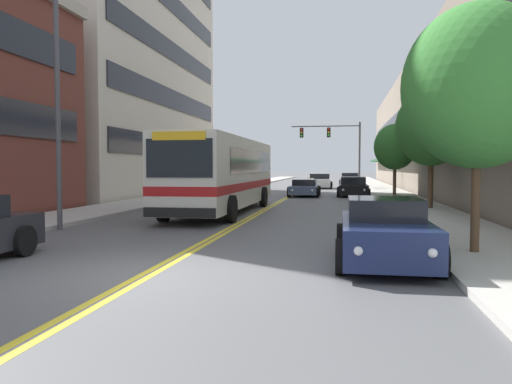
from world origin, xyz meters
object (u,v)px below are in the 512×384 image
traffic_signal_mast (335,141)px  car_black_parked_right_mid (353,187)px  car_silver_parked_right_far (350,180)px  street_tree_right_mid (431,127)px  city_bus (224,171)px  street_lamp_left_near (66,66)px  street_tree_right_near (478,87)px  car_navy_parked_right_foreground (384,233)px  car_champagne_moving_lead (317,179)px  car_slate_blue_moving_second (304,188)px  fire_hydrant (409,208)px  street_tree_right_far (395,147)px  car_white_moving_third (322,182)px  car_beige_parked_left_mid (231,186)px  car_red_parked_left_far (248,184)px

traffic_signal_mast → car_black_parked_right_mid: bearing=-83.9°
car_silver_parked_right_far → street_tree_right_mid: street_tree_right_mid is taller
city_bus → street_lamp_left_near: (-3.36, -7.15, 3.36)m
car_black_parked_right_mid → street_tree_right_near: street_tree_right_near is taller
car_navy_parked_right_foreground → street_tree_right_near: street_tree_right_near is taller
car_navy_parked_right_foreground → car_champagne_moving_lead: 47.86m
car_slate_blue_moving_second → fire_hydrant: bearing=-72.7°
city_bus → car_silver_parked_right_far: size_ratio=2.62×
car_slate_blue_moving_second → street_tree_right_near: size_ratio=0.76×
car_navy_parked_right_foreground → street_tree_right_far: bearing=83.7°
car_silver_parked_right_far → car_white_moving_third: car_silver_parked_right_far is taller
traffic_signal_mast → street_tree_right_mid: traffic_signal_mast is taller
car_beige_parked_left_mid → car_champagne_moving_lead: (5.07, 23.05, -0.02)m
car_silver_parked_right_far → traffic_signal_mast: 6.05m
street_lamp_left_near → fire_hydrant: street_lamp_left_near is taller
car_silver_parked_right_far → car_slate_blue_moving_second: (-3.36, -18.05, -0.10)m
city_bus → traffic_signal_mast: traffic_signal_mast is taller
traffic_signal_mast → street_tree_right_near: traffic_signal_mast is taller
city_bus → fire_hydrant: (7.57, -3.15, -1.28)m
car_slate_blue_moving_second → traffic_signal_mast: 14.25m
car_beige_parked_left_mid → car_champagne_moving_lead: bearing=77.6°
car_red_parked_left_far → street_tree_right_far: size_ratio=0.93×
car_beige_parked_left_mid → car_champagne_moving_lead: car_beige_parked_left_mid is taller
car_white_moving_third → street_tree_right_mid: (5.89, -23.64, 3.18)m
car_silver_parked_right_far → fire_hydrant: (1.55, -33.84, -0.13)m
car_silver_parked_right_far → fire_hydrant: 33.87m
car_navy_parked_right_foreground → traffic_signal_mast: (-1.50, 37.27, 3.83)m
street_lamp_left_near → street_tree_right_far: bearing=58.6°
car_silver_parked_right_far → car_white_moving_third: (-2.70, -4.84, -0.02)m
fire_hydrant → car_beige_parked_left_mid: bearing=121.7°
car_beige_parked_left_mid → street_tree_right_mid: size_ratio=0.79×
car_white_moving_third → car_silver_parked_right_far: bearing=60.8°
car_beige_parked_left_mid → car_navy_parked_right_foreground: (8.84, -24.66, 0.04)m
car_champagne_moving_lead → street_tree_right_near: 47.22m
car_beige_parked_left_mid → street_tree_right_far: 11.79m
city_bus → street_tree_right_mid: (9.20, 2.21, 2.01)m
car_red_parked_left_far → street_tree_right_near: bearing=-70.3°
car_beige_parked_left_mid → car_champagne_moving_lead: size_ratio=0.98×
car_beige_parked_left_mid → car_navy_parked_right_foreground: size_ratio=1.02×
car_red_parked_left_far → car_slate_blue_moving_second: 9.26m
car_beige_parked_left_mid → traffic_signal_mast: traffic_signal_mast is taller
car_navy_parked_right_foreground → street_lamp_left_near: (-9.43, 3.90, 4.53)m
car_navy_parked_right_foreground → car_silver_parked_right_far: 41.74m
city_bus → car_beige_parked_left_mid: bearing=101.5°
car_black_parked_right_mid → street_tree_right_near: bearing=-84.8°
car_silver_parked_right_far → street_tree_right_near: street_tree_right_near is taller
car_red_parked_left_far → street_tree_right_mid: street_tree_right_mid is taller
car_slate_blue_moving_second → car_silver_parked_right_far: bearing=79.5°
car_beige_parked_left_mid → car_black_parked_right_mid: bearing=-2.4°
car_silver_parked_right_far → street_lamp_left_near: bearing=-103.9°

